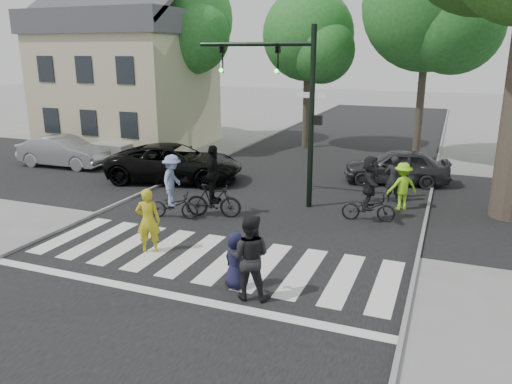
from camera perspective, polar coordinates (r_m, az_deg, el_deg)
ground at (r=12.35m, az=-7.38°, el=-9.14°), size 120.00×120.00×0.00m
road_stem at (r=16.58m, az=0.93°, el=-2.38°), size 10.00×70.00×0.01m
road_cross at (r=19.30m, az=4.07°, el=0.22°), size 70.00×10.00×0.01m
curb_left at (r=18.86m, az=-13.58°, el=-0.42°), size 0.10×70.00×0.10m
curb_right at (r=15.63m, az=18.59°, el=-4.22°), size 0.10×70.00×0.10m
crosswalk at (r=12.88m, az=-5.96°, el=-7.98°), size 10.00×3.85×0.01m
traffic_signal at (r=16.81m, az=3.61°, el=11.42°), size 4.45×0.29×6.00m
bg_tree_0 at (r=32.17m, az=-15.97°, el=16.97°), size 5.46×5.20×8.97m
bg_tree_1 at (r=29.00m, az=-8.33°, el=18.58°), size 6.09×5.80×9.80m
bg_tree_2 at (r=27.36m, az=6.36°, el=16.99°), size 5.04×4.80×8.40m
bg_tree_3 at (r=25.11m, az=19.80°, el=18.97°), size 6.30×6.00×10.20m
house at (r=29.24m, az=-14.46°, el=12.64°), size 8.40×8.10×8.82m
pedestrian_woman at (r=13.46m, az=-12.22°, el=-3.22°), size 0.75×0.63×1.75m
pedestrian_child at (r=11.28m, az=-2.39°, el=-7.82°), size 0.76×0.64×1.33m
pedestrian_adult at (r=10.71m, az=-0.77°, el=-7.44°), size 1.04×0.88×1.91m
cyclist_left at (r=16.03m, az=-9.49°, el=0.09°), size 1.71×1.16×2.08m
cyclist_mid at (r=15.97m, az=-4.90°, el=0.45°), size 1.86×1.16×2.35m
cyclist_right at (r=15.94m, az=12.83°, el=-0.04°), size 1.73×1.60×2.10m
car_suv at (r=20.71m, az=-9.26°, el=3.29°), size 5.91×3.71×1.52m
car_silver at (r=24.75m, az=-21.14°, el=4.35°), size 4.38×1.68×1.42m
car_grey at (r=20.88m, az=15.76°, el=2.83°), size 4.36×2.36×1.41m
bystander_hivis at (r=17.46m, az=16.38°, el=0.64°), size 1.20×1.04×1.61m
bystander_dark at (r=18.20m, az=15.43°, el=1.41°), size 0.65×0.47×1.66m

